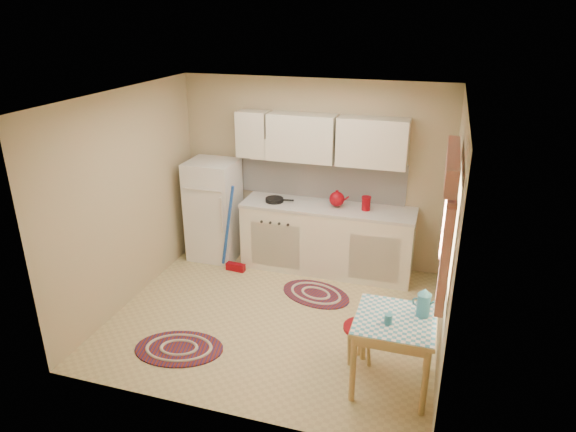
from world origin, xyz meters
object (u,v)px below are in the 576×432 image
object	(u,v)px
base_cabinets	(327,240)
table	(392,353)
fridge	(214,210)
stool	(360,344)

from	to	relation	value
base_cabinets	table	world-z (taller)	base_cabinets
base_cabinets	table	size ratio (longest dim) A/B	3.12
fridge	table	distance (m)	3.42
fridge	table	xyz separation A→B (m)	(2.71, -2.04, -0.34)
fridge	base_cabinets	size ratio (longest dim) A/B	0.62
base_cabinets	stool	size ratio (longest dim) A/B	5.36
fridge	stool	distance (m)	3.02
base_cabinets	table	bearing A→B (deg)	-62.17
table	stool	world-z (taller)	table
base_cabinets	table	xyz separation A→B (m)	(1.11, -2.09, -0.08)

